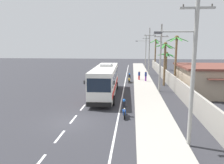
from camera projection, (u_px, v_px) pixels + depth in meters
name	position (u px, v px, depth m)	size (l,w,h in m)	color
ground_plane	(72.00, 122.00, 17.27)	(160.00, 160.00, 0.00)	#303035
sidewalk_kerb	(147.00, 94.00, 26.43)	(3.20, 90.00, 0.14)	#A8A399
lane_markings	(114.00, 87.00, 31.49)	(3.89, 71.00, 0.01)	white
boundary_wall	(172.00, 82.00, 29.84)	(0.24, 60.00, 2.02)	#9E998E
coach_bus_foreground	(105.00, 80.00, 25.98)	(3.14, 12.54, 3.82)	silver
motorcycle_beside_bus	(124.00, 109.00, 18.41)	(0.56, 1.96, 1.55)	black
motorcycle_trailing	(129.00, 79.00, 35.27)	(0.56, 1.96, 1.54)	black
pedestrian_near_kerb	(139.00, 75.00, 37.17)	(0.36, 0.36, 1.54)	red
pedestrian_midwalk	(146.00, 76.00, 35.73)	(0.36, 0.36, 1.70)	#75388E
utility_pole_nearest	(192.00, 62.00, 12.25)	(3.31, 0.24, 9.87)	#9E9E99
utility_pole_mid	(160.00, 57.00, 27.78)	(1.84, 0.24, 8.83)	#9E9E99
utility_pole_far	(149.00, 50.00, 43.16)	(3.89, 0.24, 9.59)	#9E9E99
utility_pole_distant	(146.00, 51.00, 58.64)	(1.86, 0.24, 8.89)	#9E9E99
palm_nearest	(165.00, 56.00, 31.96)	(3.19, 2.78, 6.63)	brown
palm_second	(155.00, 50.00, 52.86)	(3.64, 3.50, 7.69)	brown
palm_third	(176.00, 53.00, 29.10)	(3.00, 3.15, 7.47)	brown
palm_fourth	(166.00, 59.00, 38.50)	(3.20, 3.35, 4.98)	brown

